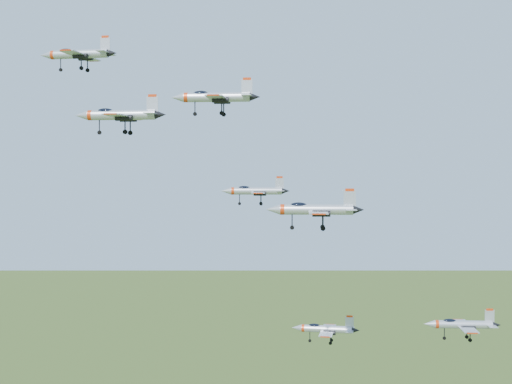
{
  "coord_description": "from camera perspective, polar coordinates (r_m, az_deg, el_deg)",
  "views": [
    {
      "loc": [
        -0.75,
        -104.12,
        138.66
      ],
      "look_at": [
        9.09,
        -0.35,
        135.7
      ],
      "focal_mm": 50.0,
      "sensor_mm": 36.0,
      "label": 1
    }
  ],
  "objects": [
    {
      "name": "jet_lead",
      "position": [
        118.59,
        -14.12,
        10.65
      ],
      "size": [
        12.83,
        10.91,
        3.49
      ],
      "rotation": [
        0.0,
        0.0,
        -0.28
      ],
      "color": "#ABB0B8"
    },
    {
      "name": "jet_left_high",
      "position": [
        104.33,
        -10.91,
        6.08
      ],
      "size": [
        13.44,
        11.34,
        3.62
      ],
      "rotation": [
        0.0,
        0.0,
        -0.22
      ],
      "color": "#ABB0B8"
    },
    {
      "name": "jet_right_high",
      "position": [
        88.18,
        -3.36,
        7.6
      ],
      "size": [
        11.06,
        9.27,
        2.96
      ],
      "rotation": [
        0.0,
        0.0,
        -0.17
      ],
      "color": "#ABB0B8"
    },
    {
      "name": "jet_left_low",
      "position": [
        113.22,
        -0.13,
        0.1
      ],
      "size": [
        10.99,
        9.1,
        2.94
      ],
      "rotation": [
        0.0,
        0.0,
        -0.08
      ],
      "color": "#ABB0B8"
    },
    {
      "name": "jet_right_low",
      "position": [
        90.91,
        4.62,
        -1.39
      ],
      "size": [
        12.58,
        10.53,
        3.37
      ],
      "rotation": [
        0.0,
        0.0,
        -0.16
      ],
      "color": "#ABB0B8"
    },
    {
      "name": "jet_trail",
      "position": [
        111.81,
        5.5,
        -10.84
      ],
      "size": [
        10.31,
        8.77,
        2.8
      ],
      "rotation": [
        0.0,
        0.0,
        -0.28
      ],
      "color": "#ABB0B8"
    },
    {
      "name": "jet_extra",
      "position": [
        121.54,
        16.09,
        -10.13
      ],
      "size": [
        12.35,
        10.33,
        3.31
      ],
      "rotation": [
        0.0,
        0.0,
        -0.16
      ],
      "color": "#ABB0B8"
    }
  ]
}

